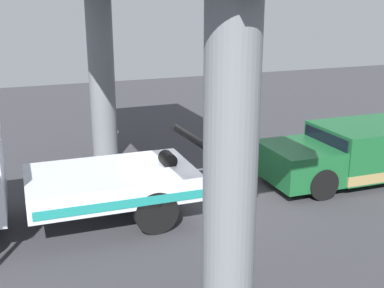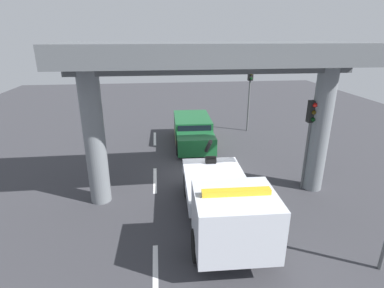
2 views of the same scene
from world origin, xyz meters
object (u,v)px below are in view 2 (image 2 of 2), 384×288
object	(u,v)px
towed_van_green	(193,131)
tow_truck_white	(225,203)
traffic_light_far	(310,126)
traffic_light_near	(250,85)

from	to	relation	value
towed_van_green	tow_truck_white	bearing A→B (deg)	-0.16
traffic_light_far	traffic_light_near	bearing A→B (deg)	180.00
towed_van_green	traffic_light_near	bearing A→B (deg)	117.43
traffic_light_near	traffic_light_far	bearing A→B (deg)	0.00
towed_van_green	traffic_light_near	size ratio (longest dim) A/B	1.19
traffic_light_near	traffic_light_far	distance (m)	8.51
traffic_light_far	towed_van_green	bearing A→B (deg)	-146.87
traffic_light_near	traffic_light_far	xyz separation A→B (m)	(8.50, 0.00, -0.34)
towed_van_green	traffic_light_far	bearing A→B (deg)	33.13
towed_van_green	traffic_light_far	size ratio (longest dim) A/B	1.33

